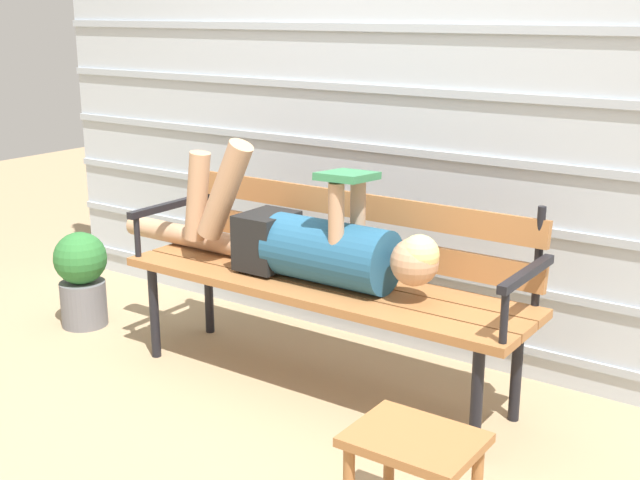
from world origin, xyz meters
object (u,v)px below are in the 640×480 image
Objects in this scene: footstool at (414,458)px; potted_plant at (82,276)px; park_bench at (329,269)px; reclining_person at (303,241)px.

footstool is 2.35m from potted_plant.
reclining_person is at bearing -140.84° from park_bench.
footstool is (0.86, -0.80, -0.23)m from park_bench.
reclining_person reaches higher than park_bench.
footstool is 0.78× the size of potted_plant.
potted_plant is (-1.33, -0.11, -0.38)m from reclining_person.
reclining_person is 4.50× the size of footstool.
park_bench is 1.45m from potted_plant.
footstool is at bearing -37.76° from reclining_person.
footstool is (0.94, -0.73, -0.36)m from reclining_person.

